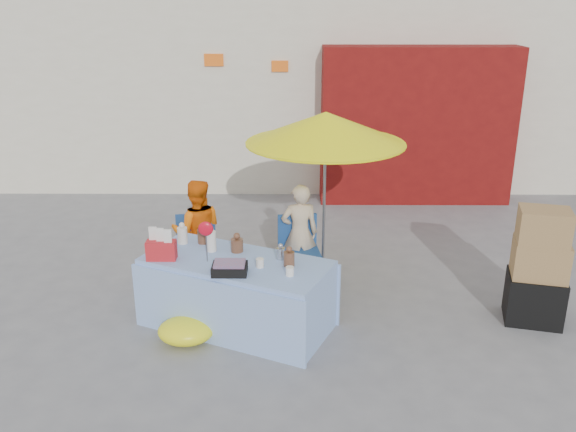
{
  "coord_description": "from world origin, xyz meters",
  "views": [
    {
      "loc": [
        0.1,
        -5.91,
        3.37
      ],
      "look_at": [
        0.06,
        0.6,
        1.0
      ],
      "focal_mm": 38.0,
      "sensor_mm": 36.0,
      "label": 1
    }
  ],
  "objects_px": {
    "chair_left": "(197,265)",
    "vendor_beige": "(300,233)",
    "box_stack": "(538,271)",
    "market_table": "(236,292)",
    "umbrella": "(326,129)",
    "chair_right": "(299,266)",
    "vendor_orange": "(197,231)"
  },
  "relations": [
    {
      "from": "chair_right",
      "to": "vendor_orange",
      "type": "bearing_deg",
      "value": 166.28
    },
    {
      "from": "vendor_beige",
      "to": "box_stack",
      "type": "distance_m",
      "value": 2.73
    },
    {
      "from": "chair_right",
      "to": "box_stack",
      "type": "bearing_deg",
      "value": -26.28
    },
    {
      "from": "chair_left",
      "to": "umbrella",
      "type": "bearing_deg",
      "value": 2.81
    },
    {
      "from": "vendor_orange",
      "to": "vendor_beige",
      "type": "height_order",
      "value": "vendor_orange"
    },
    {
      "from": "chair_left",
      "to": "umbrella",
      "type": "relative_size",
      "value": 0.41
    },
    {
      "from": "market_table",
      "to": "umbrella",
      "type": "relative_size",
      "value": 1.05
    },
    {
      "from": "chair_left",
      "to": "vendor_beige",
      "type": "xyz_separation_m",
      "value": [
        1.25,
        0.13,
        0.37
      ]
    },
    {
      "from": "vendor_orange",
      "to": "box_stack",
      "type": "xyz_separation_m",
      "value": [
        3.79,
        -0.99,
        -0.05
      ]
    },
    {
      "from": "chair_left",
      "to": "vendor_orange",
      "type": "xyz_separation_m",
      "value": [
        0.0,
        0.13,
        0.4
      ]
    },
    {
      "from": "chair_left",
      "to": "vendor_beige",
      "type": "bearing_deg",
      "value": -1.45
    },
    {
      "from": "chair_left",
      "to": "box_stack",
      "type": "distance_m",
      "value": 3.9
    },
    {
      "from": "market_table",
      "to": "umbrella",
      "type": "height_order",
      "value": "umbrella"
    },
    {
      "from": "vendor_orange",
      "to": "box_stack",
      "type": "relative_size",
      "value": 1.01
    },
    {
      "from": "vendor_orange",
      "to": "chair_left",
      "type": "bearing_deg",
      "value": 81.54
    },
    {
      "from": "box_stack",
      "to": "vendor_beige",
      "type": "bearing_deg",
      "value": 158.6
    },
    {
      "from": "market_table",
      "to": "box_stack",
      "type": "height_order",
      "value": "box_stack"
    },
    {
      "from": "chair_left",
      "to": "market_table",
      "type": "bearing_deg",
      "value": -67.52
    },
    {
      "from": "market_table",
      "to": "chair_right",
      "type": "relative_size",
      "value": 2.59
    },
    {
      "from": "market_table",
      "to": "chair_right",
      "type": "bearing_deg",
      "value": 79.65
    },
    {
      "from": "chair_right",
      "to": "vendor_beige",
      "type": "distance_m",
      "value": 0.39
    },
    {
      "from": "umbrella",
      "to": "chair_left",
      "type": "bearing_deg",
      "value": -169.62
    },
    {
      "from": "market_table",
      "to": "vendor_orange",
      "type": "relative_size",
      "value": 1.69
    },
    {
      "from": "market_table",
      "to": "chair_left",
      "type": "distance_m",
      "value": 1.14
    },
    {
      "from": "vendor_orange",
      "to": "vendor_beige",
      "type": "xyz_separation_m",
      "value": [
        1.25,
        0.0,
        -0.03
      ]
    },
    {
      "from": "vendor_beige",
      "to": "umbrella",
      "type": "xyz_separation_m",
      "value": [
        0.3,
        0.15,
        1.27
      ]
    },
    {
      "from": "chair_left",
      "to": "box_stack",
      "type": "height_order",
      "value": "box_stack"
    },
    {
      "from": "market_table",
      "to": "vendor_beige",
      "type": "distance_m",
      "value": 1.33
    },
    {
      "from": "market_table",
      "to": "box_stack",
      "type": "relative_size",
      "value": 1.7
    },
    {
      "from": "vendor_orange",
      "to": "vendor_beige",
      "type": "distance_m",
      "value": 1.25
    },
    {
      "from": "umbrella",
      "to": "box_stack",
      "type": "relative_size",
      "value": 1.61
    },
    {
      "from": "market_table",
      "to": "umbrella",
      "type": "distance_m",
      "value": 2.19
    }
  ]
}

